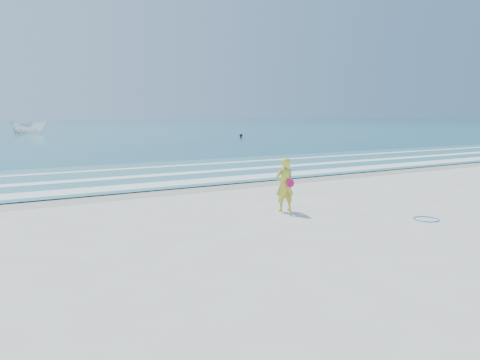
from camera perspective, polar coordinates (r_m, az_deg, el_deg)
ground at (r=11.41m, az=11.07°, el=-7.38°), size 400.00×400.00×0.00m
wet_sand at (r=18.94m, az=-7.25°, el=-1.10°), size 400.00×2.40×0.00m
ocean at (r=113.47m, az=-26.90°, el=5.76°), size 400.00×190.00×0.04m
shallow at (r=23.57m, az=-12.07°, el=0.70°), size 400.00×10.00×0.01m
foam_near at (r=20.12m, az=-8.72°, el=-0.44°), size 400.00×1.40×0.01m
foam_mid at (r=22.82m, az=-11.43°, el=0.50°), size 400.00×0.90×0.01m
foam_far at (r=25.93m, az=-13.82°, el=1.33°), size 400.00×0.60×0.01m
hoop at (r=14.48m, az=21.76°, el=-4.45°), size 0.88×0.88×0.03m
boat at (r=76.19m, az=-24.30°, el=5.91°), size 5.23×2.89×1.91m
buoy at (r=59.24m, az=0.12°, el=5.46°), size 0.40×0.40×0.40m
woman at (r=14.51m, az=5.47°, el=-0.58°), size 0.65×0.46×1.67m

